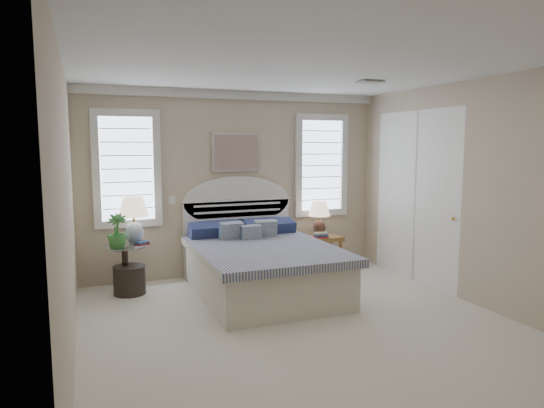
{
  "coord_description": "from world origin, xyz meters",
  "views": [
    {
      "loc": [
        -2.11,
        -4.37,
        1.92
      ],
      "look_at": [
        -0.01,
        1.0,
        1.22
      ],
      "focal_mm": 32.0,
      "sensor_mm": 36.0,
      "label": 1
    }
  ],
  "objects_px": {
    "lamp_left": "(134,215)",
    "bed": "(260,263)",
    "nightstand_right": "(324,245)",
    "lamp_right": "(319,215)",
    "floor_pot": "(130,280)",
    "side_table_left": "(125,264)"
  },
  "relations": [
    {
      "from": "lamp_left",
      "to": "bed",
      "type": "bearing_deg",
      "value": -24.16
    },
    {
      "from": "nightstand_right",
      "to": "lamp_left",
      "type": "height_order",
      "value": "lamp_left"
    },
    {
      "from": "lamp_left",
      "to": "nightstand_right",
      "type": "bearing_deg",
      "value": 0.25
    },
    {
      "from": "lamp_left",
      "to": "lamp_right",
      "type": "bearing_deg",
      "value": 1.1
    },
    {
      "from": "nightstand_right",
      "to": "floor_pot",
      "type": "distance_m",
      "value": 2.92
    },
    {
      "from": "floor_pot",
      "to": "lamp_right",
      "type": "xyz_separation_m",
      "value": [
        2.84,
        0.21,
        0.68
      ]
    },
    {
      "from": "nightstand_right",
      "to": "lamp_left",
      "type": "distance_m",
      "value": 2.88
    },
    {
      "from": "floor_pot",
      "to": "lamp_left",
      "type": "distance_m",
      "value": 0.85
    },
    {
      "from": "side_table_left",
      "to": "floor_pot",
      "type": "bearing_deg",
      "value": -58.59
    },
    {
      "from": "lamp_left",
      "to": "lamp_right",
      "type": "relative_size",
      "value": 1.16
    },
    {
      "from": "side_table_left",
      "to": "lamp_left",
      "type": "distance_m",
      "value": 0.65
    },
    {
      "from": "bed",
      "to": "lamp_right",
      "type": "xyz_separation_m",
      "value": [
        1.23,
        0.73,
        0.48
      ]
    },
    {
      "from": "floor_pot",
      "to": "lamp_right",
      "type": "bearing_deg",
      "value": 4.18
    },
    {
      "from": "floor_pot",
      "to": "lamp_left",
      "type": "height_order",
      "value": "lamp_left"
    },
    {
      "from": "nightstand_right",
      "to": "lamp_left",
      "type": "bearing_deg",
      "value": -179.75
    },
    {
      "from": "side_table_left",
      "to": "lamp_left",
      "type": "xyz_separation_m",
      "value": [
        0.13,
        0.09,
        0.63
      ]
    },
    {
      "from": "nightstand_right",
      "to": "side_table_left",
      "type": "bearing_deg",
      "value": -178.06
    },
    {
      "from": "bed",
      "to": "lamp_right",
      "type": "relative_size",
      "value": 4.18
    },
    {
      "from": "lamp_right",
      "to": "nightstand_right",
      "type": "bearing_deg",
      "value": -30.62
    },
    {
      "from": "side_table_left",
      "to": "floor_pot",
      "type": "height_order",
      "value": "side_table_left"
    },
    {
      "from": "bed",
      "to": "lamp_left",
      "type": "relative_size",
      "value": 3.61
    },
    {
      "from": "bed",
      "to": "lamp_right",
      "type": "height_order",
      "value": "bed"
    }
  ]
}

